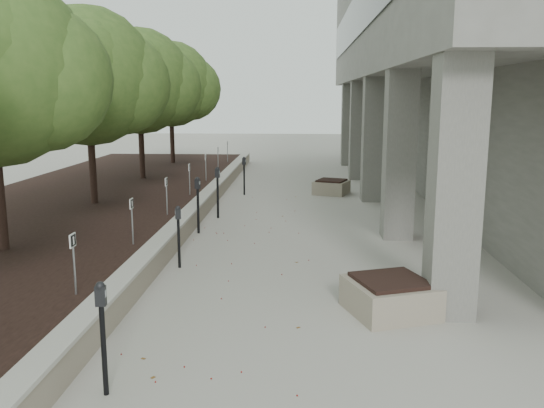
% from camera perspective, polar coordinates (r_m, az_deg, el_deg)
% --- Properties ---
extents(ground, '(90.00, 90.00, 0.00)m').
position_cam_1_polar(ground, '(8.42, -4.78, -12.99)').
color(ground, '#AAA59C').
rests_on(ground, ground).
extents(retaining_wall, '(0.39, 26.00, 0.50)m').
position_cam_1_polar(retaining_wall, '(17.17, -6.80, 0.14)').
color(retaining_wall, '#9F927E').
rests_on(retaining_wall, ground).
extents(planting_bed, '(7.00, 26.00, 0.40)m').
position_cam_1_polar(planting_bed, '(18.17, -18.30, 0.09)').
color(planting_bed, black).
rests_on(planting_bed, ground).
extents(crabapple_tree_3, '(4.60, 4.00, 5.44)m').
position_cam_1_polar(crabapple_tree_3, '(16.71, -17.87, 9.32)').
color(crabapple_tree_3, '#3A5B23').
rests_on(crabapple_tree_3, planting_bed).
extents(crabapple_tree_4, '(4.60, 4.00, 5.44)m').
position_cam_1_polar(crabapple_tree_4, '(21.46, -13.11, 9.75)').
color(crabapple_tree_4, '#3A5B23').
rests_on(crabapple_tree_4, planting_bed).
extents(crabapple_tree_5, '(4.60, 4.00, 5.44)m').
position_cam_1_polar(crabapple_tree_5, '(26.30, -10.08, 9.99)').
color(crabapple_tree_5, '#3A5B23').
rests_on(crabapple_tree_5, planting_bed).
extents(parking_sign_2, '(0.04, 0.22, 0.96)m').
position_cam_1_polar(parking_sign_2, '(9.18, -19.21, -5.71)').
color(parking_sign_2, black).
rests_on(parking_sign_2, planting_bed).
extents(parking_sign_3, '(0.04, 0.22, 0.96)m').
position_cam_1_polar(parking_sign_3, '(11.92, -13.83, -1.71)').
color(parking_sign_3, black).
rests_on(parking_sign_3, planting_bed).
extents(parking_sign_4, '(0.04, 0.22, 0.96)m').
position_cam_1_polar(parking_sign_4, '(14.76, -10.50, 0.78)').
color(parking_sign_4, black).
rests_on(parking_sign_4, planting_bed).
extents(parking_sign_5, '(0.04, 0.22, 0.96)m').
position_cam_1_polar(parking_sign_5, '(17.65, -8.26, 2.46)').
color(parking_sign_5, black).
rests_on(parking_sign_5, planting_bed).
extents(parking_sign_6, '(0.04, 0.22, 0.96)m').
position_cam_1_polar(parking_sign_6, '(20.58, -6.64, 3.67)').
color(parking_sign_6, black).
rests_on(parking_sign_6, planting_bed).
extents(parking_sign_7, '(0.04, 0.22, 0.96)m').
position_cam_1_polar(parking_sign_7, '(23.52, -5.43, 4.57)').
color(parking_sign_7, black).
rests_on(parking_sign_7, planting_bed).
extents(parking_sign_8, '(0.04, 0.22, 0.96)m').
position_cam_1_polar(parking_sign_8, '(26.48, -4.49, 5.27)').
color(parking_sign_8, black).
rests_on(parking_sign_8, planting_bed).
extents(parking_meter_1, '(0.14, 0.11, 1.36)m').
position_cam_1_polar(parking_meter_1, '(6.88, -16.55, -12.83)').
color(parking_meter_1, black).
rests_on(parking_meter_1, ground).
extents(parking_meter_2, '(0.15, 0.13, 1.26)m').
position_cam_1_polar(parking_meter_2, '(11.47, -9.33, -3.28)').
color(parking_meter_2, black).
rests_on(parking_meter_2, ground).
extents(parking_meter_3, '(0.17, 0.14, 1.43)m').
position_cam_1_polar(parking_meter_3, '(14.28, -7.42, -0.13)').
color(parking_meter_3, black).
rests_on(parking_meter_3, ground).
extents(parking_meter_4, '(0.16, 0.13, 1.46)m').
position_cam_1_polar(parking_meter_4, '(16.02, -5.46, 1.15)').
color(parking_meter_4, black).
rests_on(parking_meter_4, ground).
extents(parking_meter_5, '(0.16, 0.13, 1.34)m').
position_cam_1_polar(parking_meter_5, '(19.78, -2.81, 2.83)').
color(parking_meter_5, black).
rests_on(parking_meter_5, ground).
extents(planter_front, '(1.56, 1.56, 0.57)m').
position_cam_1_polar(planter_front, '(9.28, 11.75, -8.98)').
color(planter_front, '#9F927E').
rests_on(planter_front, ground).
extents(planter_back, '(1.40, 1.40, 0.51)m').
position_cam_1_polar(planter_back, '(20.14, 5.97, 1.73)').
color(planter_back, '#9F927E').
rests_on(planter_back, ground).
extents(berry_scatter, '(3.30, 14.10, 0.02)m').
position_cam_1_polar(berry_scatter, '(13.13, -2.28, -4.16)').
color(berry_scatter, maroon).
rests_on(berry_scatter, ground).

